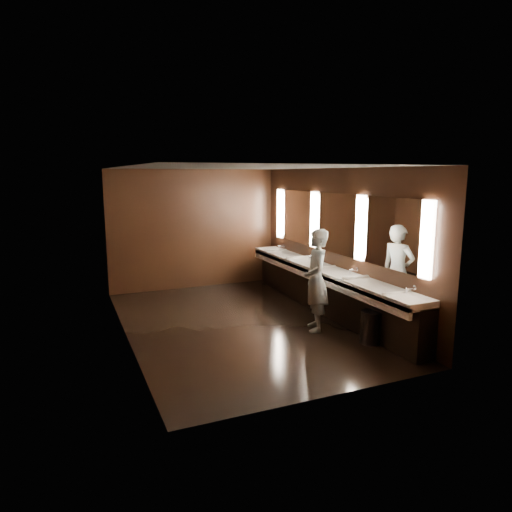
{
  "coord_description": "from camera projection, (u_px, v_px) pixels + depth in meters",
  "views": [
    {
      "loc": [
        -2.89,
        -7.42,
        2.69
      ],
      "look_at": [
        0.3,
        0.0,
        1.23
      ],
      "focal_mm": 32.0,
      "sensor_mm": 36.0,
      "label": 1
    }
  ],
  "objects": [
    {
      "name": "mirror_band",
      "position": [
        336.0,
        223.0,
        8.77
      ],
      "size": [
        0.06,
        5.03,
        1.15
      ],
      "color": "#FFE9D0",
      "rests_on": "wall_right"
    },
    {
      "name": "sink_counter",
      "position": [
        326.0,
        288.0,
        8.92
      ],
      "size": [
        0.55,
        5.4,
        1.01
      ],
      "color": "black",
      "rests_on": "floor"
    },
    {
      "name": "person",
      "position": [
        316.0,
        280.0,
        7.85
      ],
      "size": [
        0.62,
        0.75,
        1.77
      ],
      "primitive_type": "imported",
      "rotation": [
        0.0,
        0.0,
        -1.93
      ],
      "color": "#8AB6CE",
      "rests_on": "floor"
    },
    {
      "name": "wall_right",
      "position": [
        336.0,
        241.0,
        8.84
      ],
      "size": [
        0.02,
        6.0,
        2.8
      ],
      "primitive_type": "cube",
      "color": "black",
      "rests_on": "floor"
    },
    {
      "name": "wall_back",
      "position": [
        194.0,
        229.0,
        10.77
      ],
      "size": [
        4.0,
        0.02,
        2.8
      ],
      "primitive_type": "cube",
      "color": "black",
      "rests_on": "floor"
    },
    {
      "name": "wall_left",
      "position": [
        124.0,
        256.0,
        7.28
      ],
      "size": [
        0.02,
        6.0,
        2.8
      ],
      "primitive_type": "cube",
      "color": "black",
      "rests_on": "floor"
    },
    {
      "name": "floor",
      "position": [
        241.0,
        324.0,
        8.31
      ],
      "size": [
        6.0,
        6.0,
        0.0
      ],
      "primitive_type": "plane",
      "color": "black",
      "rests_on": "ground"
    },
    {
      "name": "wall_front",
      "position": [
        333.0,
        285.0,
        5.35
      ],
      "size": [
        4.0,
        0.02,
        2.8
      ],
      "primitive_type": "cube",
      "color": "black",
      "rests_on": "floor"
    },
    {
      "name": "ceiling",
      "position": [
        240.0,
        167.0,
        7.81
      ],
      "size": [
        4.0,
        6.0,
        0.02
      ],
      "primitive_type": "cube",
      "color": "#2D2D2B",
      "rests_on": "wall_back"
    },
    {
      "name": "trash_bin",
      "position": [
        371.0,
        327.0,
        7.31
      ],
      "size": [
        0.37,
        0.37,
        0.53
      ],
      "primitive_type": "cylinder",
      "rotation": [
        0.0,
        0.0,
        -0.08
      ],
      "color": "black",
      "rests_on": "floor"
    }
  ]
}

